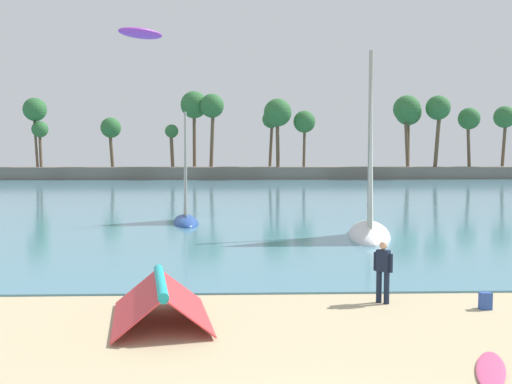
# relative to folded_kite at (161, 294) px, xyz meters

# --- Properties ---
(sea) EXTENTS (220.00, 109.56, 0.06)m
(sea) POSITION_rel_folded_kite_xyz_m (2.59, 57.35, -0.64)
(sea) COLOR teal
(sea) RESTS_ON ground
(palm_headland) EXTENTS (89.61, 6.33, 12.82)m
(palm_headland) POSITION_rel_folded_kite_xyz_m (5.75, 72.05, 3.32)
(palm_headland) COLOR slate
(palm_headland) RESTS_ON ground
(folded_kite) EXTENTS (2.77, 3.73, 1.02)m
(folded_kite) POSITION_rel_folded_kite_xyz_m (0.00, 0.00, 0.00)
(folded_kite) COLOR red
(folded_kite) RESTS_ON ground
(person_at_waterline) EXTENTS (0.45, 0.38, 1.67)m
(person_at_waterline) POSITION_rel_folded_kite_xyz_m (5.72, 1.52, 0.22)
(person_at_waterline) COLOR #141E33
(person_at_waterline) RESTS_ON ground
(backpack_spare) EXTENTS (0.31, 0.28, 0.44)m
(backpack_spare) POSITION_rel_folded_kite_xyz_m (8.21, 0.84, -0.46)
(backpack_spare) COLOR #2D4C9E
(backpack_spare) RESTS_ON ground
(surfboard) EXTENTS (1.31, 2.13, 0.08)m
(surfboard) POSITION_rel_folded_kite_xyz_m (6.50, -3.44, -0.63)
(surfboard) COLOR #E04C7F
(surfboard) RESTS_ON ground
(sailboat_near_shore) EXTENTS (3.06, 6.70, 9.36)m
(sailboat_near_shore) POSITION_rel_folded_kite_xyz_m (8.05, 13.42, 0.23)
(sailboat_near_shore) COLOR white
(sailboat_near_shore) RESTS_ON sea
(sailboat_mid_bay) EXTENTS (2.01, 4.71, 6.61)m
(sailboat_mid_bay) POSITION_rel_folded_kite_xyz_m (-1.03, 18.94, -0.02)
(sailboat_mid_bay) COLOR #234793
(sailboat_mid_bay) RESTS_ON sea
(kite_aloft_high_over_bay) EXTENTS (3.64, 3.40, 0.89)m
(kite_aloft_high_over_bay) POSITION_rel_folded_kite_xyz_m (-5.13, 29.89, 11.94)
(kite_aloft_high_over_bay) COLOR purple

